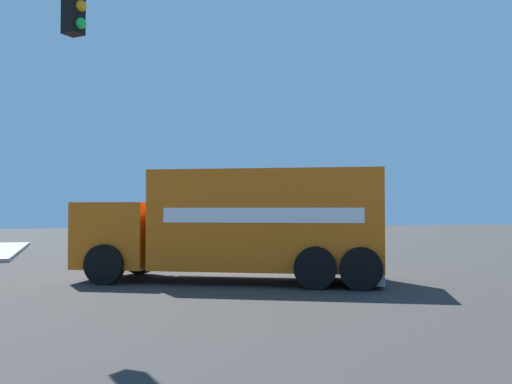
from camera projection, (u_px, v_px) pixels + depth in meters
name	position (u px, v px, depth m)	size (l,w,h in m)	color
ground_plane	(253.00, 277.00, 16.15)	(100.00, 100.00, 0.00)	#33302D
delivery_truck	(242.00, 224.00, 15.16)	(5.86, 8.09, 2.86)	orange
pickup_navy	(291.00, 233.00, 29.54)	(2.47, 5.30, 1.38)	navy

